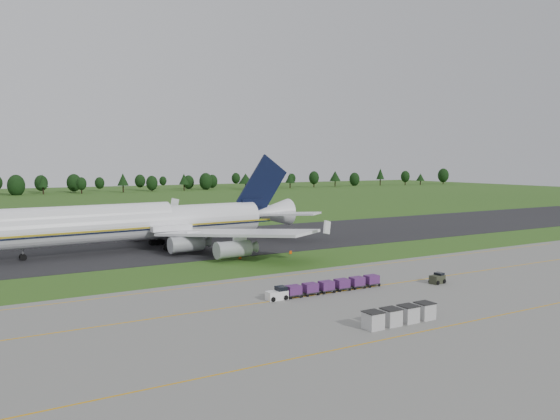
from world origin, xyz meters
TOP-DOWN VIEW (x-y plane):
  - ground at (0.00, 0.00)m, footprint 600.00×600.00m
  - apron at (0.00, -34.00)m, footprint 300.00×52.00m
  - taxiway at (0.00, 28.00)m, footprint 300.00×40.00m
  - apron_markings at (0.00, -26.98)m, footprint 300.00×30.20m
  - tree_line at (11.21, 219.55)m, footprint 530.54×22.83m
  - aircraft at (-15.70, 25.21)m, footprint 66.59×64.79m
  - baggage_train at (-5.17, -21.64)m, footprint 17.29×1.57m
  - utility_cart at (11.73, -25.00)m, footprint 2.30×1.58m
  - uld_row at (-5.93, -36.83)m, footprint 9.04×1.84m
  - edge_markers at (1.28, 6.39)m, footprint 10.90×0.30m

SIDE VIEW (x-z plane):
  - ground at x=0.00m, z-range 0.00..0.00m
  - apron at x=0.00m, z-range 0.00..0.06m
  - taxiway at x=0.00m, z-range 0.00..0.08m
  - apron_markings at x=0.00m, z-range 0.06..0.07m
  - edge_markers at x=1.28m, z-range -0.03..0.57m
  - utility_cart at x=11.73m, z-range 0.05..1.22m
  - baggage_train at x=-5.17m, z-range 0.13..1.63m
  - uld_row at x=-5.93m, z-range 0.07..1.88m
  - aircraft at x=-15.70m, z-range -4.01..14.69m
  - tree_line at x=11.21m, z-range 0.07..12.06m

